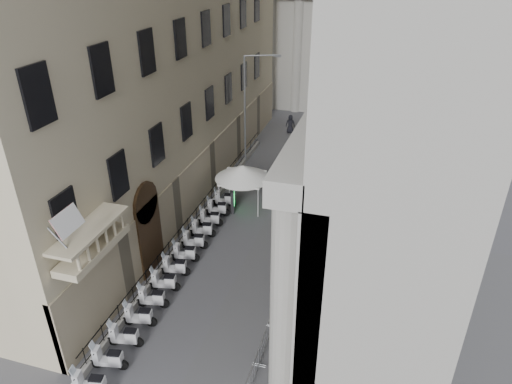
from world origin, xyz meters
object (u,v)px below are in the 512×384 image
security_tent (244,173)px  pedestrian_b (318,144)px  pedestrian_a (267,185)px  info_kiosk (233,201)px  street_lamp (250,100)px

security_tent → pedestrian_b: security_tent is taller
pedestrian_a → pedestrian_b: size_ratio=1.16×
info_kiosk → pedestrian_a: bearing=41.9°
info_kiosk → pedestrian_b: bearing=54.6°
security_tent → pedestrian_b: size_ratio=2.46×
street_lamp → pedestrian_a: (2.99, -5.55, -4.64)m
info_kiosk → pedestrian_a: pedestrian_a is taller
pedestrian_a → pedestrian_b: (2.36, 9.44, -0.13)m
security_tent → pedestrian_a: size_ratio=2.12×
info_kiosk → pedestrian_b: 12.97m
security_tent → pedestrian_a: 2.88m
info_kiosk → pedestrian_b: size_ratio=1.05×
street_lamp → security_tent: bearing=-98.1°
street_lamp → pedestrian_b: (5.35, 3.89, -4.76)m
info_kiosk → pedestrian_b: info_kiosk is taller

